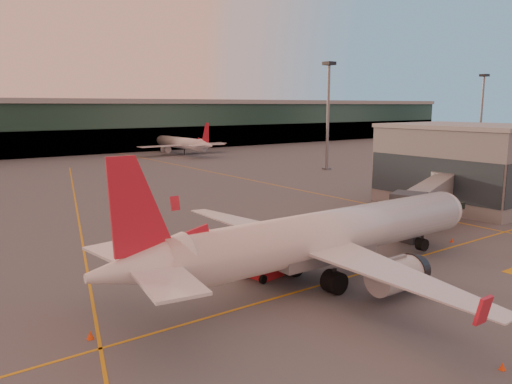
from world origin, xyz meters
TOP-DOWN VIEW (x-y plane):
  - ground at (0.00, 0.00)m, footprint 600.00×600.00m
  - taxi_markings at (-7.32, 44.49)m, footprint 100.12×173.00m
  - terminal at (0.00, 141.79)m, footprint 400.00×20.00m
  - gate_building at (41.93, 17.93)m, footprint 18.40×22.40m
  - mast_east_near at (55.00, 62.00)m, footprint 2.40×2.40m
  - mast_east_far at (130.00, 66.00)m, footprint 2.40×2.40m
  - main_airplane at (-0.54, 5.78)m, footprint 40.56×36.43m
  - jet_bridge at (25.57, 12.49)m, footprint 23.38×12.10m
  - catering_truck at (-3.90, 9.54)m, footprint 5.34×3.02m
  - pushback_tug at (24.09, 11.15)m, footprint 3.26×2.00m
  - cone_nose at (20.54, 6.20)m, footprint 0.38×0.38m
  - cone_tail at (-20.79, 6.72)m, footprint 0.48×0.48m
  - cone_wing_right at (-2.36, -11.72)m, footprint 0.37×0.37m
  - cone_wing_left at (-1.31, 22.93)m, footprint 0.42×0.42m

SIDE VIEW (x-z plane):
  - ground at x=0.00m, z-range 0.00..0.00m
  - taxi_markings at x=-7.32m, z-range 0.00..0.01m
  - cone_wing_right at x=-2.36m, z-range -0.01..0.47m
  - cone_nose at x=20.54m, z-range -0.01..0.47m
  - cone_wing_left at x=-1.31m, z-range -0.01..0.52m
  - cone_tail at x=-20.79m, z-range -0.01..0.60m
  - pushback_tug at x=24.09m, z-range -0.15..1.45m
  - catering_truck at x=-3.90m, z-range 0.27..4.18m
  - main_airplane at x=-0.54m, z-range -2.15..10.12m
  - jet_bridge at x=25.57m, z-range 1.18..7.18m
  - gate_building at x=41.93m, z-range -0.01..12.59m
  - terminal at x=0.00m, z-range -0.04..17.56m
  - mast_east_near at x=55.00m, z-range 2.06..27.66m
  - mast_east_far at x=130.00m, z-range 2.06..27.66m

